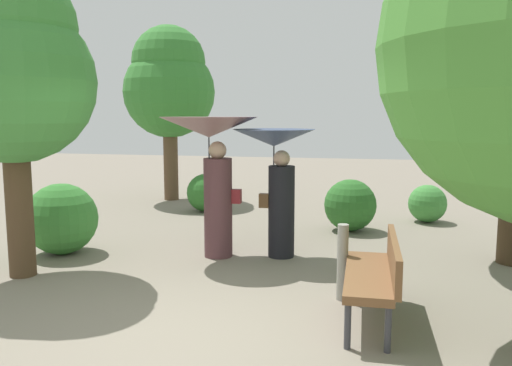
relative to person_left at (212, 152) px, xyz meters
The scene contains 11 objects.
ground_plane 3.07m from the person_left, 78.67° to the right, with size 40.00×40.00×0.00m, color gray.
person_left is the anchor object (origin of this frame).
person_right 0.94m from the person_left, 11.67° to the left, with size 1.16×1.16×1.82m.
park_bench 3.16m from the person_left, 40.34° to the right, with size 0.51×1.51×0.83m.
tree_near_left 5.35m from the person_left, 118.38° to the left, with size 2.13×2.13×4.09m.
tree_mid_left 2.74m from the person_left, 145.96° to the right, with size 2.00×2.00×3.88m.
bush_path_left 4.69m from the person_left, 44.20° to the left, with size 0.71×0.71×0.71m, color #428C3D.
bush_path_right 3.00m from the person_left, 48.58° to the left, with size 0.91×0.91×0.91m, color #2D6B28.
bush_behind_bench 2.43m from the person_left, behind, with size 1.04×1.04×1.04m, color #387F33.
bush_far_side 3.67m from the person_left, 109.81° to the left, with size 0.80×0.80×0.80m, color #2D6B28.
path_marker_post 2.62m from the person_left, 36.01° to the right, with size 0.12×0.12×0.85m, color gray.
Camera 1 is at (1.68, -4.36, 2.03)m, focal length 36.36 mm.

